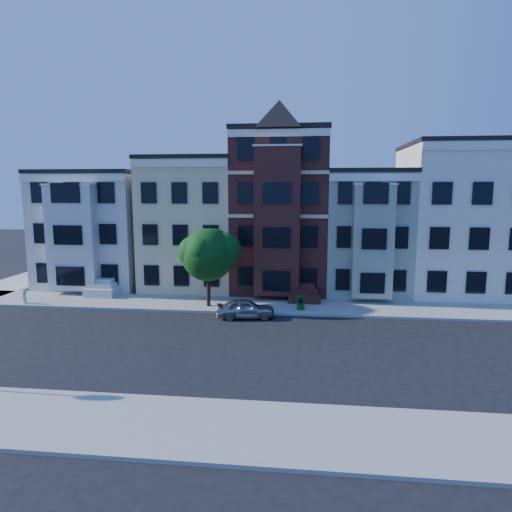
# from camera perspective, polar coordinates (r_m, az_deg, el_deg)

# --- Properties ---
(ground) EXTENTS (120.00, 120.00, 0.00)m
(ground) POSITION_cam_1_polar(r_m,az_deg,el_deg) (23.32, 0.94, -11.44)
(ground) COLOR black
(far_sidewalk) EXTENTS (60.00, 4.00, 0.15)m
(far_sidewalk) POSITION_cam_1_polar(r_m,az_deg,el_deg) (30.91, 2.40, -6.26)
(far_sidewalk) COLOR #9E9B93
(far_sidewalk) RESTS_ON ground
(near_sidewalk) EXTENTS (60.00, 4.00, 0.15)m
(near_sidewalk) POSITION_cam_1_polar(r_m,az_deg,el_deg) (16.05, -2.04, -20.93)
(near_sidewalk) COLOR #9E9B93
(near_sidewalk) RESTS_ON ground
(house_white) EXTENTS (8.00, 9.00, 9.00)m
(house_white) POSITION_cam_1_polar(r_m,az_deg,el_deg) (40.29, -18.66, 3.16)
(house_white) COLOR silver
(house_white) RESTS_ON ground
(house_yellow) EXTENTS (7.00, 9.00, 10.00)m
(house_yellow) POSITION_cam_1_polar(r_m,az_deg,el_deg) (37.56, -7.56, 3.94)
(house_yellow) COLOR beige
(house_yellow) RESTS_ON ground
(house_brown) EXTENTS (7.00, 9.00, 12.00)m
(house_brown) POSITION_cam_1_polar(r_m,az_deg,el_deg) (36.43, 3.20, 5.43)
(house_brown) COLOR #411A16
(house_brown) RESTS_ON ground
(house_green) EXTENTS (6.00, 9.00, 9.00)m
(house_green) POSITION_cam_1_polar(r_m,az_deg,el_deg) (36.74, 13.37, 2.90)
(house_green) COLOR #96A38C
(house_green) RESTS_ON ground
(house_cream) EXTENTS (8.00, 9.00, 11.00)m
(house_cream) POSITION_cam_1_polar(r_m,az_deg,el_deg) (38.13, 23.95, 4.10)
(house_cream) COLOR white
(house_cream) RESTS_ON ground
(street_tree) EXTENTS (6.90, 6.90, 6.41)m
(street_tree) POSITION_cam_1_polar(r_m,az_deg,el_deg) (30.17, -6.04, -0.30)
(street_tree) COLOR #125113
(street_tree) RESTS_ON far_sidewalk
(parked_car) EXTENTS (3.74, 1.98, 1.21)m
(parked_car) POSITION_cam_1_polar(r_m,az_deg,el_deg) (28.25, -1.34, -6.57)
(parked_car) COLOR #909498
(parked_car) RESTS_ON ground
(newspaper_box) EXTENTS (0.48, 0.44, 0.97)m
(newspaper_box) POSITION_cam_1_polar(r_m,az_deg,el_deg) (29.74, 5.62, -5.77)
(newspaper_box) COLOR #09540F
(newspaper_box) RESTS_ON far_sidewalk
(fire_hydrant) EXTENTS (0.31, 0.31, 0.74)m
(fire_hydrant) POSITION_cam_1_polar(r_m,az_deg,el_deg) (34.93, -26.96, -4.71)
(fire_hydrant) COLOR silver
(fire_hydrant) RESTS_ON far_sidewalk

